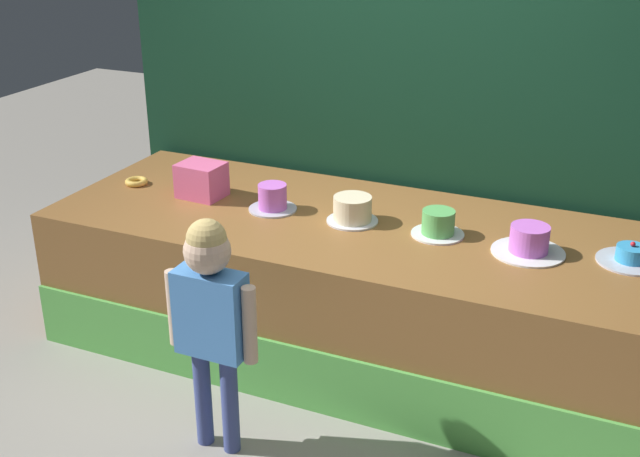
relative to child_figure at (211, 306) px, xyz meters
name	(u,v)px	position (x,y,z in m)	size (l,w,h in m)	color
ground_plane	(305,407)	(0.24, 0.43, -0.73)	(12.00, 12.00, 0.00)	gray
stage_platform	(351,287)	(0.24, 1.03, -0.35)	(3.23, 1.25, 0.77)	brown
curtain_backdrop	(402,41)	(0.24, 1.75, 0.85)	(3.48, 0.08, 3.18)	#113823
child_figure	(211,306)	(0.00, 0.00, 0.00)	(0.44, 0.20, 1.13)	#3F4C8C
pink_box	(202,180)	(-0.67, 1.04, 0.13)	(0.24, 0.20, 0.19)	pink
donut	(136,182)	(-1.13, 1.05, 0.05)	(0.13, 0.13, 0.03)	#F2BF4C
cake_far_left	(273,199)	(-0.22, 1.02, 0.10)	(0.26, 0.26, 0.14)	silver
cake_left	(352,210)	(0.24, 1.04, 0.10)	(0.27, 0.27, 0.14)	silver
cake_center	(438,224)	(0.70, 1.05, 0.09)	(0.27, 0.27, 0.13)	white
cake_right	(529,242)	(1.15, 1.02, 0.09)	(0.35, 0.35, 0.14)	white
cake_far_right	(631,257)	(1.61, 1.11, 0.06)	(0.31, 0.31, 0.11)	silver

